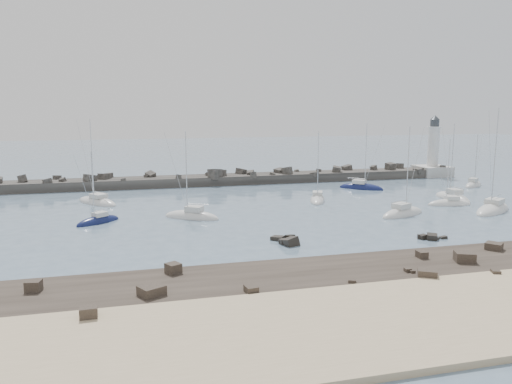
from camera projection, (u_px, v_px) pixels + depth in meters
The scene contains 17 objects.
ground at pixel (291, 224), 67.46m from camera, with size 400.00×400.00×0.00m, color slate.
sand_strip at pixel (429, 319), 36.91m from camera, with size 140.00×14.00×1.00m, color #C5AF88.
rock_shelf at pixel (367, 275), 46.49m from camera, with size 140.00×12.36×1.77m.
rock_cluster_near at pixel (286, 242), 57.80m from camera, with size 2.90×4.66×1.74m.
rock_cluster_far at pixel (430, 238), 59.45m from camera, with size 3.70×2.38×1.24m.
breakwater at pixel (197, 183), 101.82m from camera, with size 115.00×7.22×5.06m.
lighthouse at pixel (432, 163), 114.87m from camera, with size 7.00×7.00×14.60m.
sailboat_1 at pixel (97, 203), 81.80m from camera, with size 8.08×9.28×14.83m.
sailboat_2 at pixel (98, 222), 68.03m from camera, with size 6.49×5.79×10.68m.
sailboat_3 at pixel (192, 217), 70.80m from camera, with size 8.41×6.69×13.35m.
sailboat_4 at pixel (317, 200), 83.99m from camera, with size 5.40×8.36×12.72m.
sailboat_5 at pixel (403, 214), 72.81m from camera, with size 9.11×5.97×13.99m.
sailboat_6 at pixel (361, 188), 96.81m from camera, with size 8.23×7.73×13.69m.
sailboat_7 at pixel (450, 204), 80.44m from camera, with size 7.51×3.28×11.55m.
sailboat_8 at pixel (452, 198), 85.47m from camera, with size 2.81×8.78×14.01m.
sailboat_9 at pixel (493, 210), 75.54m from camera, with size 10.74×8.52×16.71m.
sailboat_10 at pixel (473, 186), 99.89m from camera, with size 6.99×5.79×11.39m.
Camera 1 is at (-21.18, -62.50, 15.39)m, focal length 35.00 mm.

